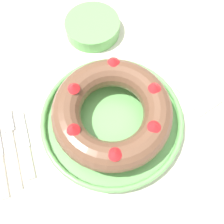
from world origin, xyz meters
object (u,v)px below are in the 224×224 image
side_bowl (93,27)px  napkin (210,81)px  bundt_cake (112,112)px  cake_knife (26,149)px  fork (11,142)px  serving_dish (112,120)px

side_bowl → napkin: bearing=-45.8°
bundt_cake → side_bowl: 0.28m
napkin → cake_knife: bearing=-176.1°
cake_knife → fork: bearing=143.1°
side_bowl → cake_knife: bearing=-130.7°
serving_dish → cake_knife: size_ratio=2.01×
fork → bundt_cake: bearing=-5.9°
side_bowl → fork: bearing=-136.7°
side_bowl → napkin: side_bowl is taller
serving_dish → napkin: 0.27m
bundt_cake → side_bowl: bundt_cake is taller
bundt_cake → napkin: bearing=6.4°
fork → napkin: (0.50, 0.01, -0.00)m
bundt_cake → fork: 0.24m
fork → side_bowl: size_ratio=1.29×
cake_knife → bundt_cake: bearing=5.9°
serving_dish → napkin: serving_dish is taller
napkin → serving_dish: bearing=-173.6°
serving_dish → side_bowl: (0.03, 0.27, 0.00)m
fork → napkin: fork is taller
bundt_cake → cake_knife: 0.21m
cake_knife → side_bowl: (0.24, 0.28, 0.02)m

